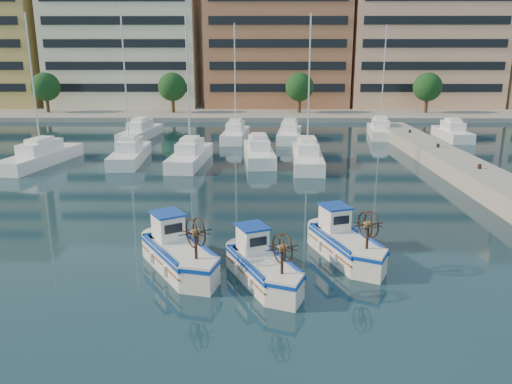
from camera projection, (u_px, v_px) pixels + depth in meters
name	position (u px, v px, depth m)	size (l,w,h in m)	color
ground	(296.00, 274.00, 19.78)	(300.00, 300.00, 0.00)	#1B3B46
waterfront	(328.00, 39.00, 79.52)	(180.00, 40.00, 25.60)	gray
yacht_marina	(243.00, 144.00, 45.91)	(40.49, 23.36, 11.50)	white
fishing_boat_a	(178.00, 251.00, 20.14)	(3.62, 4.40, 2.68)	silver
fishing_boat_b	(262.00, 264.00, 19.03)	(3.02, 4.11, 2.47)	silver
fishing_boat_c	(344.00, 241.00, 21.29)	(2.90, 4.30, 2.60)	silver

